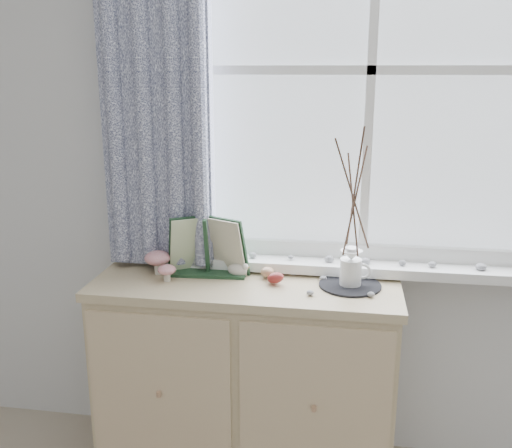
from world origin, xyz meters
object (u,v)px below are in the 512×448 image
object	(u,v)px
sideboard	(246,379)
toadstool_cluster	(160,262)
botanical_book	(206,247)
twig_pitcher	(354,195)

from	to	relation	value
sideboard	toadstool_cluster	distance (m)	0.60
botanical_book	twig_pitcher	xyz separation A→B (m)	(0.57, -0.01, 0.23)
botanical_book	toadstool_cluster	size ratio (longest dim) A/B	2.27
toadstool_cluster	botanical_book	bearing A→B (deg)	4.47
sideboard	twig_pitcher	bearing A→B (deg)	3.13
sideboard	twig_pitcher	xyz separation A→B (m)	(0.40, 0.02, 0.78)
toadstool_cluster	twig_pitcher	xyz separation A→B (m)	(0.75, 0.01, 0.30)
botanical_book	toadstool_cluster	bearing A→B (deg)	-178.97
toadstool_cluster	twig_pitcher	size ratio (longest dim) A/B	0.25
sideboard	botanical_book	size ratio (longest dim) A/B	3.35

